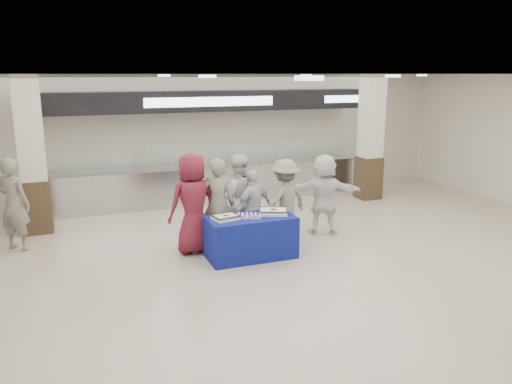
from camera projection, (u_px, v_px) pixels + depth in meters
name	position (u px, v px, depth m)	size (l,w,h in m)	color
ground	(302.00, 279.00, 7.99)	(14.00, 14.00, 0.00)	beige
serving_line	(208.00, 157.00, 12.62)	(8.70, 0.85, 2.80)	#BBBDC2
column_left	(32.00, 159.00, 10.04)	(0.55, 0.55, 3.20)	#382819
column_right	(370.00, 140.00, 12.85)	(0.55, 0.55, 3.20)	#382819
display_table	(251.00, 237.00, 8.87)	(1.55, 0.78, 0.75)	navy
sheet_cake_left	(226.00, 217.00, 8.61)	(0.48, 0.41, 0.09)	white
sheet_cake_right	(273.00, 211.00, 8.95)	(0.62, 0.56, 0.10)	white
cupcake_tray	(249.00, 216.00, 8.72)	(0.45, 0.40, 0.06)	#B2B2B7
civilian_maroon	(193.00, 203.00, 9.01)	(0.90, 0.58, 1.84)	maroon
soldier_a	(218.00, 204.00, 9.19)	(0.63, 0.41, 1.72)	slate
chef_tall	(238.00, 198.00, 9.67)	(0.83, 0.65, 1.72)	silver
chef_short	(254.00, 207.00, 9.47)	(0.86, 0.36, 1.46)	silver
soldier_b	(285.00, 200.00, 9.68)	(1.05, 0.60, 1.62)	slate
civilian_white	(324.00, 194.00, 10.10)	(1.54, 0.49, 1.66)	white
soldier_bg	(14.00, 204.00, 9.16)	(0.64, 0.42, 1.74)	slate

